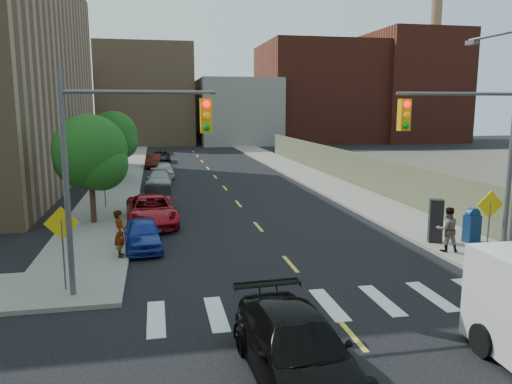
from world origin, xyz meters
name	(u,v)px	position (x,y,z in m)	size (l,w,h in m)	color
ground	(385,374)	(0.00, 0.00, 0.00)	(160.00, 160.00, 0.00)	black
sidewalk_nw	(126,165)	(-7.75, 41.50, 0.07)	(3.50, 73.00, 0.15)	gray
sidewalk_ne	(277,162)	(7.75, 41.50, 0.07)	(3.50, 73.00, 0.15)	gray
fence_north	(340,165)	(9.60, 28.00, 1.25)	(0.12, 44.00, 2.50)	#666648
bg_bldg_west	(35,105)	(-22.00, 70.00, 6.00)	(14.00, 18.00, 12.00)	#592319
bg_bldg_midwest	(146,96)	(-6.00, 72.00, 7.50)	(14.00, 16.00, 15.00)	#8C6B4C
bg_bldg_center	(236,112)	(8.00, 70.00, 5.00)	(12.00, 16.00, 10.00)	gray
bg_bldg_east	(317,93)	(22.00, 72.00, 8.00)	(18.00, 18.00, 16.00)	#592319
bg_bldg_fareast	(411,87)	(38.00, 70.00, 9.00)	(14.00, 16.00, 18.00)	#592319
smokestack	(434,57)	(42.00, 70.00, 14.00)	(1.80, 1.80, 28.00)	#8C6B4C
signal_nw	(117,152)	(-5.98, 6.00, 4.53)	(4.59, 0.30, 7.00)	#59595E
signal_ne	(474,146)	(5.98, 6.00, 4.53)	(4.59, 0.30, 7.00)	#59595E
warn_sign_nw	(62,233)	(-7.80, 6.50, 1.99)	(1.06, 0.06, 2.83)	#59595E
warn_sign_ne	(490,213)	(7.20, 6.50, 1.99)	(1.06, 0.06, 2.83)	#59595E
warn_sign_midwest	(104,175)	(-7.80, 20.00, 1.99)	(1.06, 0.06, 2.83)	#59595E
tree_west_near	(90,156)	(-8.00, 16.05, 3.48)	(3.66, 3.64, 5.52)	#332114
tree_west_far	(114,137)	(-8.00, 31.05, 3.48)	(3.66, 3.64, 5.52)	#332114
parked_car_blue	(143,234)	(-5.50, 11.22, 0.63)	(1.50, 3.73, 1.27)	navy
parked_car_black	(158,199)	(-4.81, 18.99, 0.69)	(1.46, 4.18, 1.38)	black
parked_car_red	(152,210)	(-5.15, 15.55, 0.73)	(2.43, 5.26, 1.46)	#A11019
parked_car_silver	(160,179)	(-4.64, 27.25, 0.62)	(1.75, 4.30, 1.25)	#9B9DA2
parked_car_white	(164,170)	(-4.20, 32.31, 0.66)	(1.55, 3.85, 1.31)	#B6B6B6
parked_car_maroon	(154,161)	(-5.06, 39.63, 0.65)	(1.37, 3.94, 1.30)	#42130D
parked_car_grey	(161,156)	(-4.35, 44.18, 0.61)	(2.04, 4.41, 1.23)	black
black_sedan	(297,349)	(-2.01, 0.12, 0.74)	(2.07, 5.09, 1.48)	black
mailbox	(472,226)	(8.25, 8.94, 0.87)	(0.67, 0.55, 1.49)	navy
payphone	(436,221)	(6.73, 9.27, 1.07)	(0.55, 0.45, 1.85)	black
pedestrian_west	(120,234)	(-6.30, 9.76, 1.06)	(0.67, 0.44, 1.83)	gray
pedestrian_east	(448,229)	(6.44, 7.92, 1.05)	(0.87, 0.68, 1.80)	gray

